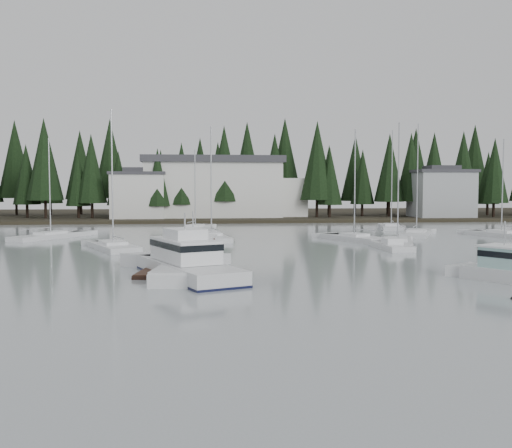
% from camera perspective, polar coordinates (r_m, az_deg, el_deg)
% --- Properties ---
extents(ground, '(260.00, 260.00, 0.00)m').
position_cam_1_polar(ground, '(23.25, 13.27, -10.55)').
color(ground, gray).
rests_on(ground, ground).
extents(far_shore_land, '(240.00, 54.00, 1.00)m').
position_cam_1_polar(far_shore_land, '(118.69, -2.02, 0.85)').
color(far_shore_land, black).
rests_on(far_shore_land, ground).
extents(conifer_treeline, '(200.00, 22.00, 20.00)m').
position_cam_1_polar(conifer_treeline, '(107.72, -1.66, 0.57)').
color(conifer_treeline, black).
rests_on(conifer_treeline, ground).
extents(house_west, '(9.54, 7.42, 8.75)m').
position_cam_1_polar(house_west, '(100.89, -11.66, 2.94)').
color(house_west, silver).
rests_on(house_west, ground).
extents(house_east_a, '(10.60, 8.48, 9.25)m').
position_cam_1_polar(house_east_a, '(108.38, 18.02, 3.01)').
color(house_east_a, '#999EA0').
rests_on(house_east_a, ground).
extents(harbor_inn, '(29.50, 11.50, 10.90)m').
position_cam_1_polar(harbor_inn, '(103.76, -3.16, 3.64)').
color(harbor_inn, silver).
rests_on(harbor_inn, ground).
extents(lobster_boat_brown, '(5.74, 9.88, 4.71)m').
position_cam_1_polar(lobster_boat_brown, '(37.46, -6.79, -4.27)').
color(lobster_boat_brown, silver).
rests_on(lobster_boat_brown, ground).
extents(cabin_cruiser_center, '(7.43, 11.44, 4.72)m').
position_cam_1_polar(cabin_cruiser_center, '(36.78, -6.89, -4.15)').
color(cabin_cruiser_center, silver).
rests_on(cabin_cruiser_center, ground).
extents(sailboat_1, '(6.64, 9.14, 13.85)m').
position_cam_1_polar(sailboat_1, '(70.76, 15.75, -1.07)').
color(sailboat_1, silver).
rests_on(sailboat_1, ground).
extents(sailboat_2, '(6.22, 8.76, 12.53)m').
position_cam_1_polar(sailboat_2, '(62.86, 9.80, -1.56)').
color(sailboat_2, silver).
rests_on(sailboat_2, ground).
extents(sailboat_3, '(6.07, 8.98, 13.41)m').
position_cam_1_polar(sailboat_3, '(54.46, -14.08, -2.40)').
color(sailboat_3, silver).
rests_on(sailboat_3, ground).
extents(sailboat_4, '(4.58, 8.63, 14.20)m').
position_cam_1_polar(sailboat_4, '(81.26, 13.36, -0.44)').
color(sailboat_4, silver).
rests_on(sailboat_4, ground).
extents(sailboat_5, '(5.00, 9.32, 11.41)m').
position_cam_1_polar(sailboat_5, '(77.53, -6.09, -0.57)').
color(sailboat_5, silver).
rests_on(sailboat_5, ground).
extents(sailboat_6, '(5.59, 9.29, 11.94)m').
position_cam_1_polar(sailboat_6, '(72.74, 23.32, -1.11)').
color(sailboat_6, silver).
rests_on(sailboat_6, ground).
extents(sailboat_9, '(7.36, 10.49, 11.85)m').
position_cam_1_polar(sailboat_9, '(68.64, -19.83, -1.30)').
color(sailboat_9, silver).
rests_on(sailboat_9, ground).
extents(sailboat_11, '(4.35, 10.59, 12.99)m').
position_cam_1_polar(sailboat_11, '(63.71, -4.48, -1.46)').
color(sailboat_11, silver).
rests_on(sailboat_11, ground).
extents(sailboat_12, '(5.31, 8.83, 12.67)m').
position_cam_1_polar(sailboat_12, '(58.34, 13.96, -2.01)').
color(sailboat_12, silver).
rests_on(sailboat_12, ground).
extents(runabout_1, '(2.28, 6.22, 1.42)m').
position_cam_1_polar(runabout_1, '(54.62, 13.44, -2.31)').
color(runabout_1, silver).
rests_on(runabout_1, ground).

